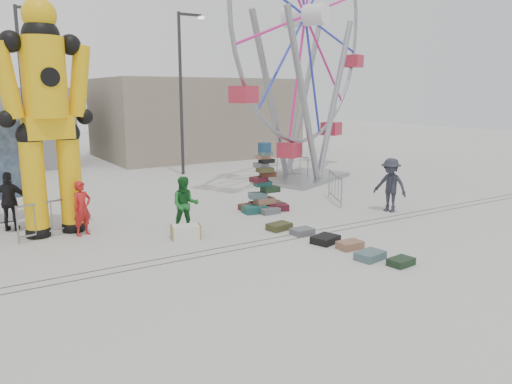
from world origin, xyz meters
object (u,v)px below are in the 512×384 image
suitcase_tower (264,192)px  barricade_dummy_c (52,218)px  pedestrian_green (185,205)px  crash_test_dummy (47,111)px  barricade_wheel_front (335,188)px  pedestrian_grey (390,185)px  ferris_wheel (305,38)px  steamer_trunk (186,232)px  lamp_post_right (182,86)px  pedestrian_black (10,202)px  lamp_post_left (24,85)px  pedestrian_red (82,208)px  barricade_wheel_back (292,166)px

suitcase_tower → barricade_dummy_c: suitcase_tower is taller
suitcase_tower → pedestrian_green: suitcase_tower is taller
suitcase_tower → crash_test_dummy: bearing=-177.2°
barricade_wheel_front → pedestrian_green: (-6.63, -0.86, 0.30)m
barricade_dummy_c → pedestrian_grey: size_ratio=1.05×
ferris_wheel → steamer_trunk: 12.47m
crash_test_dummy → barricade_dummy_c: (-0.14, -0.21, -3.10)m
pedestrian_green → crash_test_dummy: bearing=172.1°
pedestrian_green → pedestrian_grey: pedestrian_grey is taller
lamp_post_right → suitcase_tower: bearing=-95.9°
barricade_dummy_c → pedestrian_grey: pedestrian_grey is taller
lamp_post_right → pedestrian_black: 11.90m
lamp_post_left → ferris_wheel: ferris_wheel is taller
crash_test_dummy → pedestrian_green: bearing=-34.8°
lamp_post_right → pedestrian_grey: bearing=-76.4°
crash_test_dummy → pedestrian_red: (0.66, -0.56, -2.84)m
pedestrian_green → lamp_post_right: bearing=87.4°
ferris_wheel → pedestrian_red: (-11.26, -4.15, -5.78)m
suitcase_tower → steamer_trunk: (-3.79, -1.70, -0.49)m
lamp_post_left → crash_test_dummy: (-0.81, -10.19, -0.83)m
lamp_post_right → crash_test_dummy: 11.35m
pedestrian_black → lamp_post_right: bearing=-121.9°
suitcase_tower → pedestrian_black: 8.18m
crash_test_dummy → suitcase_tower: bearing=-11.9°
crash_test_dummy → pedestrian_black: size_ratio=3.82×
barricade_dummy_c → pedestrian_black: size_ratio=1.10×
lamp_post_right → crash_test_dummy: size_ratio=1.15×
steamer_trunk → pedestrian_green: pedestrian_green is taller
barricade_wheel_front → pedestrian_red: 9.34m
barricade_wheel_front → pedestrian_red: size_ratio=1.23×
suitcase_tower → pedestrian_grey: suitcase_tower is taller
lamp_post_left → pedestrian_green: (2.54, -12.07, -3.63)m
barricade_wheel_front → pedestrian_red: pedestrian_red is taller
ferris_wheel → pedestrian_grey: bearing=-124.6°
lamp_post_right → barricade_wheel_back: bearing=-40.9°
pedestrian_grey → crash_test_dummy: bearing=-122.6°
lamp_post_left → barricade_wheel_back: (11.20, -5.63, -3.93)m
steamer_trunk → pedestrian_black: pedestrian_black is taller
pedestrian_black → pedestrian_grey: pedestrian_grey is taller
pedestrian_green → pedestrian_black: size_ratio=0.94×
suitcase_tower → pedestrian_green: (-3.53, -1.12, 0.17)m
ferris_wheel → pedestrian_grey: (-1.33, -6.84, -5.64)m
lamp_post_left → barricade_dummy_c: lamp_post_left is taller
suitcase_tower → crash_test_dummy: 7.54m
pedestrian_green → pedestrian_black: (-4.43, 3.01, 0.05)m
barricade_wheel_back → pedestrian_black: 13.53m
lamp_post_right → suitcase_tower: (-0.93, -8.95, -3.80)m
barricade_wheel_front → ferris_wheel: bearing=4.6°
ferris_wheel → pedestrian_black: bearing=167.2°
barricade_dummy_c → pedestrian_grey: bearing=-34.1°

